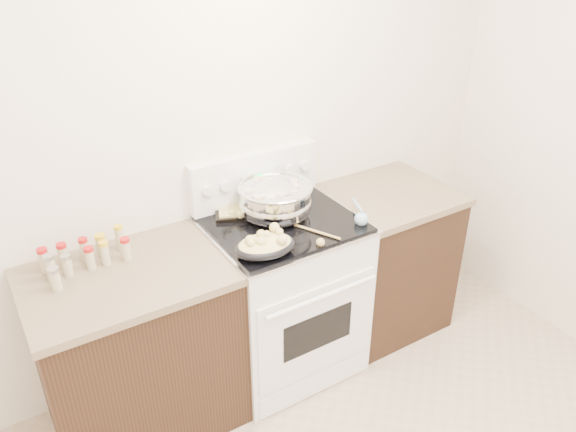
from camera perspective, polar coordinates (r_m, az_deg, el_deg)
room_shell at (r=1.39m, az=17.89°, el=-1.21°), size 4.10×3.60×2.75m
counter_left at (r=2.94m, az=-14.91°, el=-12.97°), size 0.93×0.67×0.92m
counter_right at (r=3.55m, az=9.56°, el=-4.24°), size 0.73×0.67×0.92m
kitchen_range at (r=3.16m, az=-0.53°, el=-7.73°), size 0.78×0.73×1.22m
mixing_bowl at (r=2.92m, az=-1.30°, el=1.54°), size 0.40×0.40×0.23m
roasting_pan at (r=2.62m, az=-2.34°, el=-2.95°), size 0.32×0.24×0.11m
baking_sheet at (r=3.02m, az=-3.87°, el=0.92°), size 0.45×0.40×0.06m
wooden_spoon at (r=2.75m, az=3.18°, el=-2.28°), size 0.13×0.24×0.04m
blue_ladle at (r=2.91m, az=7.41°, el=-0.12°), size 0.15×0.24×0.09m
spice_jars at (r=2.73m, az=-20.21°, el=-3.85°), size 0.39×0.23×0.13m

